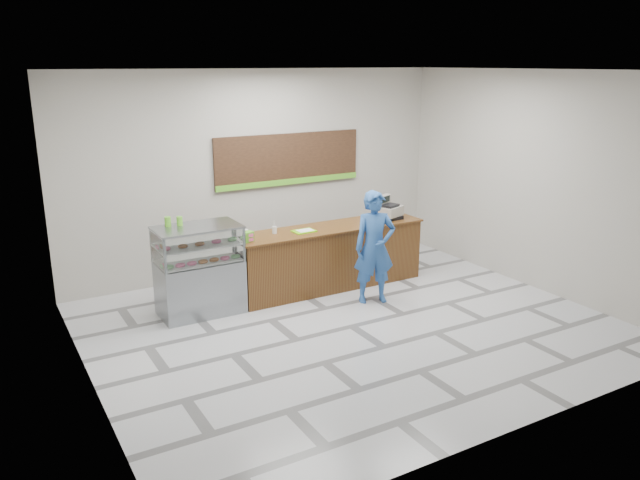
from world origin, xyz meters
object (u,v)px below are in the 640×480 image
sales_counter (329,257)px  serving_tray (304,231)px  display_case (199,270)px  customer (375,247)px  cash_register (387,210)px

sales_counter → serving_tray: (-0.50, -0.05, 0.52)m
display_case → customer: (2.50, -0.88, 0.20)m
sales_counter → serving_tray: 0.72m
serving_tray → customer: bearing=-49.8°
cash_register → serving_tray: size_ratio=1.50×
display_case → sales_counter: bearing=0.0°
display_case → customer: 2.65m
display_case → cash_register: cash_register is taller
cash_register → serving_tray: 1.64m
sales_counter → cash_register: size_ratio=6.06×
display_case → customer: size_ratio=0.76×
serving_tray → customer: (0.77, -0.84, -0.17)m
cash_register → customer: 1.28m
cash_register → serving_tray: (-1.64, -0.05, -0.13)m
sales_counter → cash_register: bearing=0.3°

